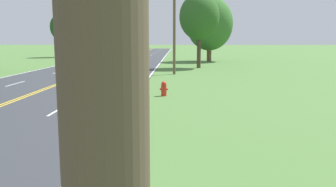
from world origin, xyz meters
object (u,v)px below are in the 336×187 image
at_px(tree_left_verge, 210,24).
at_px(tree_right_cluster, 199,17).
at_px(fire_hydrant, 164,88).
at_px(car_dark_green_suv_mid_near, 119,61).
at_px(tree_mid_treeline, 62,27).
at_px(car_dark_grey_hatchback_mid_far, 124,52).

xyz_separation_m(tree_left_verge, tree_right_cluster, (-2.12, -11.74, 0.23)).
relative_size(fire_hydrant, tree_left_verge, 0.09).
relative_size(fire_hydrant, car_dark_green_suv_mid_near, 0.17).
height_order(fire_hydrant, tree_mid_treeline, tree_mid_treeline).
height_order(tree_left_verge, tree_mid_treeline, tree_left_verge).
bearing_deg(fire_hydrant, car_dark_green_suv_mid_near, 107.10).
bearing_deg(car_dark_green_suv_mid_near, tree_left_verge, 141.81).
bearing_deg(car_dark_green_suv_mid_near, car_dark_grey_hatchback_mid_far, -172.52).
bearing_deg(tree_mid_treeline, car_dark_green_suv_mid_near, -60.57).
xyz_separation_m(tree_mid_treeline, tree_right_cluster, (22.28, -22.64, 0.35)).
bearing_deg(car_dark_grey_hatchback_mid_far, car_dark_green_suv_mid_near, -173.60).
bearing_deg(car_dark_green_suv_mid_near, tree_right_cluster, 101.86).
distance_m(fire_hydrant, tree_mid_treeline, 46.62).
bearing_deg(tree_left_verge, tree_right_cluster, -100.22).
distance_m(fire_hydrant, tree_right_cluster, 20.43).
height_order(tree_left_verge, car_dark_green_suv_mid_near, tree_left_verge).
distance_m(tree_mid_treeline, car_dark_grey_hatchback_mid_far, 11.72).
height_order(tree_mid_treeline, car_dark_grey_hatchback_mid_far, tree_mid_treeline).
relative_size(fire_hydrant, tree_right_cluster, 0.10).
height_order(fire_hydrant, car_dark_green_suv_mid_near, car_dark_green_suv_mid_near).
bearing_deg(fire_hydrant, tree_right_cluster, 81.20).
height_order(fire_hydrant, car_dark_grey_hatchback_mid_far, car_dark_grey_hatchback_mid_far).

